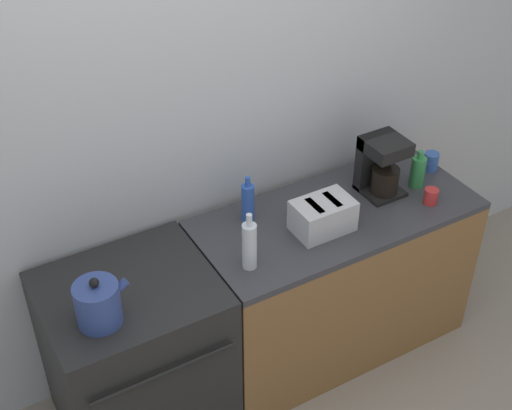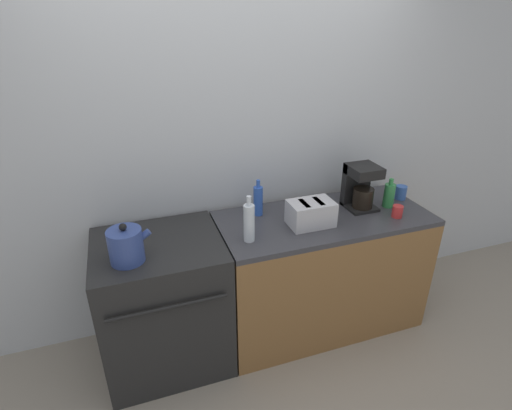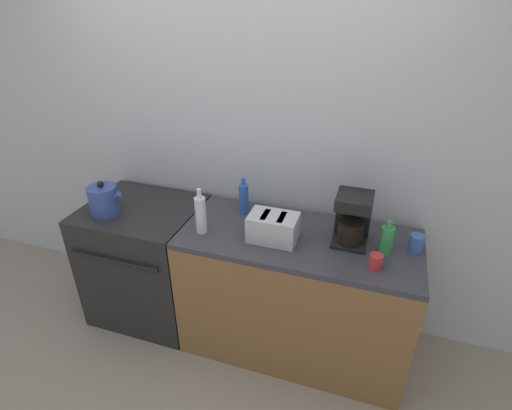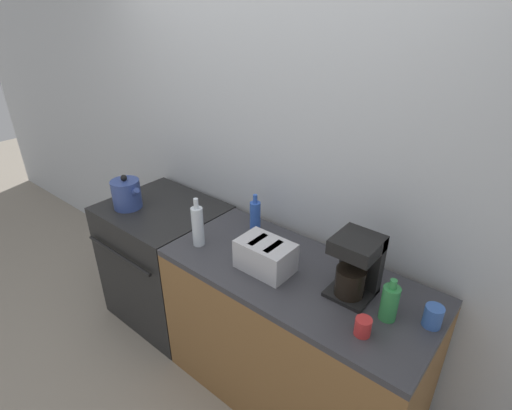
{
  "view_description": "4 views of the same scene",
  "coord_description": "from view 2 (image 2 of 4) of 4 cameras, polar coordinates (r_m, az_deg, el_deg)",
  "views": [
    {
      "loc": [
        -1.27,
        -1.94,
        3.05
      ],
      "look_at": [
        0.05,
        0.33,
        1.11
      ],
      "focal_mm": 50.0,
      "sensor_mm": 36.0,
      "label": 1
    },
    {
      "loc": [
        -0.71,
        -1.8,
        2.15
      ],
      "look_at": [
        0.03,
        0.35,
        1.05
      ],
      "focal_mm": 28.0,
      "sensor_mm": 36.0,
      "label": 2
    },
    {
      "loc": [
        0.91,
        -1.68,
        2.24
      ],
      "look_at": [
        0.23,
        0.36,
        1.05
      ],
      "focal_mm": 28.0,
      "sensor_mm": 36.0,
      "label": 3
    },
    {
      "loc": [
        1.42,
        -1.09,
        2.17
      ],
      "look_at": [
        0.17,
        0.42,
        1.14
      ],
      "focal_mm": 28.0,
      "sensor_mm": 36.0,
      "label": 4
    }
  ],
  "objects": [
    {
      "name": "ground_plane",
      "position": [
        2.89,
        1.84,
        -22.23
      ],
      "size": [
        12.0,
        12.0,
        0.0
      ],
      "primitive_type": "plane",
      "color": "gray"
    },
    {
      "name": "wall_back",
      "position": [
        2.76,
        -3.21,
        7.85
      ],
      "size": [
        8.0,
        0.05,
        2.6
      ],
      "color": "silver",
      "rests_on": "ground_plane"
    },
    {
      "name": "stove",
      "position": [
        2.72,
        -13.01,
        -13.3
      ],
      "size": [
        0.78,
        0.71,
        0.9
      ],
      "color": "black",
      "rests_on": "ground_plane"
    },
    {
      "name": "counter_block",
      "position": [
        2.99,
        9.14,
        -9.25
      ],
      "size": [
        1.45,
        0.66,
        0.9
      ],
      "color": "brown",
      "rests_on": "ground_plane"
    },
    {
      "name": "kettle",
      "position": [
        2.31,
        -18.06,
        -5.53
      ],
      "size": [
        0.24,
        0.19,
        0.24
      ],
      "color": "#33478C",
      "rests_on": "stove"
    },
    {
      "name": "toaster",
      "position": [
        2.6,
        7.84,
        -1.17
      ],
      "size": [
        0.29,
        0.19,
        0.16
      ],
      "color": "#BCBCC1",
      "rests_on": "counter_block"
    },
    {
      "name": "coffee_maker",
      "position": [
        2.88,
        14.68,
        2.71
      ],
      "size": [
        0.2,
        0.21,
        0.31
      ],
      "color": "black",
      "rests_on": "counter_block"
    },
    {
      "name": "bottle_clear",
      "position": [
        2.38,
        -1.0,
        -2.49
      ],
      "size": [
        0.07,
        0.07,
        0.29
      ],
      "color": "silver",
      "rests_on": "counter_block"
    },
    {
      "name": "bottle_blue",
      "position": [
        2.69,
        0.31,
        0.67
      ],
      "size": [
        0.06,
        0.06,
        0.25
      ],
      "color": "#2D56B7",
      "rests_on": "counter_block"
    },
    {
      "name": "bottle_green",
      "position": [
        2.97,
        18.48,
        1.36
      ],
      "size": [
        0.08,
        0.08,
        0.21
      ],
      "color": "#338C47",
      "rests_on": "counter_block"
    },
    {
      "name": "cup_red",
      "position": [
        2.85,
        19.55,
        -0.87
      ],
      "size": [
        0.07,
        0.07,
        0.08
      ],
      "color": "red",
      "rests_on": "counter_block"
    },
    {
      "name": "cup_blue",
      "position": [
        3.14,
        19.99,
        1.71
      ],
      "size": [
        0.08,
        0.08,
        0.1
      ],
      "color": "#3860B2",
      "rests_on": "counter_block"
    }
  ]
}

